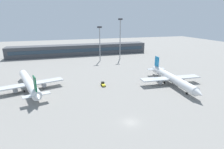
{
  "coord_description": "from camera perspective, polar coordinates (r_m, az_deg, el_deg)",
  "views": [
    {
      "loc": [
        -19.76,
        -45.49,
        30.18
      ],
      "look_at": [
        6.28,
        40.0,
        3.0
      ],
      "focal_mm": 29.5,
      "sensor_mm": 36.0,
      "label": 1
    }
  ],
  "objects": [
    {
      "name": "baggage_tug_yellow",
      "position": [
        86.36,
        -2.79,
        -3.0
      ],
      "size": [
        1.93,
        3.66,
        1.75
      ],
      "color": "yellow",
      "rests_on": "ground_plane"
    },
    {
      "name": "floodlight_tower_east",
      "position": [
        135.9,
        -3.81,
        10.26
      ],
      "size": [
        3.2,
        0.8,
        25.03
      ],
      "color": "gray",
      "rests_on": "ground_plane"
    },
    {
      "name": "floodlight_tower_west",
      "position": [
        142.51,
        2.54,
        11.72
      ],
      "size": [
        3.2,
        0.8,
        30.45
      ],
      "color": "gray",
      "rests_on": "ground_plane"
    },
    {
      "name": "ground_plane",
      "position": [
        92.79,
        -3.71,
        -2.1
      ],
      "size": [
        400.0,
        400.0,
        0.0
      ],
      "primitive_type": "plane",
      "color": "gray"
    },
    {
      "name": "airplane_mid",
      "position": [
        88.89,
        -24.37,
        -2.35
      ],
      "size": [
        29.11,
        40.95,
        10.32
      ],
      "color": "white",
      "rests_on": "ground_plane"
    },
    {
      "name": "terminal_building",
      "position": [
        162.29,
        -9.82,
        7.57
      ],
      "size": [
        115.93,
        12.13,
        9.0
      ],
      "color": "#3F4247",
      "rests_on": "ground_plane"
    },
    {
      "name": "airplane_near",
      "position": [
        91.32,
        18.1,
        -1.15
      ],
      "size": [
        29.49,
        42.26,
        10.43
      ],
      "color": "silver",
      "rests_on": "ground_plane"
    }
  ]
}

